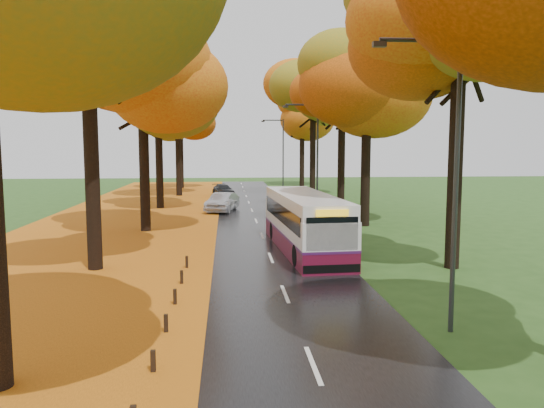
{
  "coord_description": "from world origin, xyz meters",
  "views": [
    {
      "loc": [
        -1.99,
        -5.82,
        5.16
      ],
      "look_at": [
        0.0,
        17.31,
        2.6
      ],
      "focal_mm": 35.0,
      "sensor_mm": 36.0,
      "label": 1
    }
  ],
  "objects": [
    {
      "name": "trees_right",
      "position": [
        7.19,
        26.91,
        9.69
      ],
      "size": [
        9.3,
        74.2,
        13.96
      ],
      "color": "black",
      "rests_on": "ground"
    },
    {
      "name": "car_dark",
      "position": [
        -2.35,
        48.52,
        0.62
      ],
      "size": [
        2.56,
        4.24,
        1.15
      ],
      "primitive_type": "imported",
      "rotation": [
        0.0,
        0.0,
        0.26
      ],
      "color": "black",
      "rests_on": "road"
    },
    {
      "name": "bus",
      "position": [
        1.81,
        19.66,
        1.49
      ],
      "size": [
        3.06,
        10.63,
        2.76
      ],
      "rotation": [
        0.0,
        0.0,
        0.06
      ],
      "color": "#5B0E26",
      "rests_on": "road"
    },
    {
      "name": "road",
      "position": [
        0.0,
        25.0,
        0.02
      ],
      "size": [
        6.5,
        90.0,
        0.04
      ],
      "primitive_type": "cube",
      "color": "black",
      "rests_on": "ground"
    },
    {
      "name": "streetlamp_far",
      "position": [
        3.95,
        52.0,
        4.71
      ],
      "size": [
        2.45,
        0.18,
        8.0
      ],
      "color": "#333538",
      "rests_on": "ground"
    },
    {
      "name": "leaf_drift",
      "position": [
        -3.05,
        25.0,
        0.04
      ],
      "size": [
        0.9,
        90.0,
        0.01
      ],
      "primitive_type": "cube",
      "color": "orange",
      "rests_on": "road"
    },
    {
      "name": "centre_line",
      "position": [
        0.0,
        25.0,
        0.04
      ],
      "size": [
        0.12,
        90.0,
        0.01
      ],
      "primitive_type": "cube",
      "color": "silver",
      "rests_on": "road"
    },
    {
      "name": "bollard_row",
      "position": [
        -3.7,
        4.7,
        0.26
      ],
      "size": [
        0.11,
        23.51,
        0.52
      ],
      "color": "black",
      "rests_on": "ground"
    },
    {
      "name": "streetlamp_mid",
      "position": [
        3.95,
        30.0,
        4.71
      ],
      "size": [
        2.45,
        0.18,
        8.0
      ],
      "color": "#333538",
      "rests_on": "ground"
    },
    {
      "name": "car_white",
      "position": [
        -2.35,
        35.54,
        0.81
      ],
      "size": [
        2.73,
        4.81,
        1.54
      ],
      "primitive_type": "imported",
      "rotation": [
        0.0,
        0.0,
        -0.21
      ],
      "color": "silver",
      "rests_on": "road"
    },
    {
      "name": "streetlamp_near",
      "position": [
        3.95,
        8.0,
        4.71
      ],
      "size": [
        2.45,
        0.18,
        8.0
      ],
      "color": "#333538",
      "rests_on": "ground"
    },
    {
      "name": "trees_left",
      "position": [
        -7.18,
        27.06,
        9.53
      ],
      "size": [
        9.2,
        74.0,
        13.88
      ],
      "color": "black",
      "rests_on": "ground"
    },
    {
      "name": "car_silver",
      "position": [
        -2.35,
        35.67,
        0.75
      ],
      "size": [
        2.82,
        4.59,
        1.43
      ],
      "primitive_type": "imported",
      "rotation": [
        0.0,
        0.0,
        -0.33
      ],
      "color": "#9A9CA1",
      "rests_on": "road"
    },
    {
      "name": "leaf_verge",
      "position": [
        -9.0,
        25.0,
        0.01
      ],
      "size": [
        12.0,
        90.0,
        0.02
      ],
      "primitive_type": "cube",
      "color": "#91480D",
      "rests_on": "ground"
    }
  ]
}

